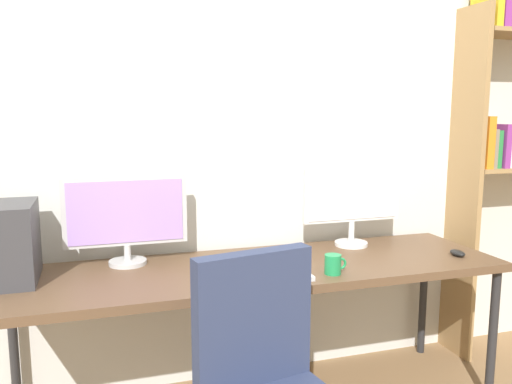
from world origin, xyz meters
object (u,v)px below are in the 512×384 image
at_px(keyboard_main, 275,278).
at_px(computer_mouse, 457,253).
at_px(monitor_right, 352,200).
at_px(desk, 259,275).
at_px(pc_tower, 16,242).
at_px(coffee_mug, 333,264).
at_px(monitor_left, 126,216).
at_px(bookshelf, 512,134).

xyz_separation_m(keyboard_main, computer_mouse, (1.02, 0.09, 0.01)).
bearing_deg(keyboard_main, monitor_right, 36.40).
relative_size(desk, pc_tower, 6.94).
height_order(desk, coffee_mug, coffee_mug).
bearing_deg(desk, computer_mouse, -8.02).
bearing_deg(keyboard_main, monitor_left, 143.60).
distance_m(bookshelf, coffee_mug, 1.55).
relative_size(pc_tower, keyboard_main, 1.05).
distance_m(desk, computer_mouse, 1.03).
distance_m(computer_mouse, coffee_mug, 0.74).
height_order(monitor_right, computer_mouse, monitor_right).
bearing_deg(monitor_right, coffee_mug, -126.07).
bearing_deg(monitor_right, desk, -160.52).
distance_m(monitor_right, pc_tower, 1.68).
distance_m(keyboard_main, computer_mouse, 1.02).
relative_size(pc_tower, coffee_mug, 3.24).
bearing_deg(bookshelf, desk, -172.15).
xyz_separation_m(desk, pc_tower, (-1.07, 0.10, 0.22)).
bearing_deg(monitor_right, pc_tower, -176.16).
xyz_separation_m(monitor_left, monitor_right, (1.20, -0.00, 0.02)).
height_order(pc_tower, coffee_mug, pc_tower).
height_order(desk, pc_tower, pc_tower).
height_order(bookshelf, computer_mouse, bookshelf).
height_order(desk, monitor_left, monitor_left).
xyz_separation_m(monitor_right, keyboard_main, (-0.60, -0.44, -0.24)).
relative_size(desk, monitor_right, 4.20).
height_order(bookshelf, coffee_mug, bookshelf).
xyz_separation_m(bookshelf, coffee_mug, (-1.38, -0.45, -0.55)).
relative_size(bookshelf, keyboard_main, 6.81).
bearing_deg(bookshelf, monitor_right, -179.11).
distance_m(monitor_left, coffee_mug, 1.00).
bearing_deg(computer_mouse, desk, 171.98).
distance_m(pc_tower, computer_mouse, 2.11).
distance_m(monitor_left, computer_mouse, 1.67).
xyz_separation_m(desk, coffee_mug, (0.28, -0.22, 0.09)).
bearing_deg(pc_tower, keyboard_main, -17.10).
relative_size(bookshelf, pc_tower, 6.49).
distance_m(monitor_left, pc_tower, 0.49).
relative_size(desk, coffee_mug, 22.50).
bearing_deg(keyboard_main, pc_tower, 162.90).
bearing_deg(monitor_left, computer_mouse, -12.40).
height_order(keyboard_main, coffee_mug, coffee_mug).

